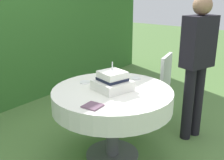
# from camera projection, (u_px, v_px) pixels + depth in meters

# --- Properties ---
(ground_plane) EXTENTS (20.00, 20.00, 0.00)m
(ground_plane) POSITION_uv_depth(u_px,v_px,m) (112.00, 155.00, 2.91)
(ground_plane) COLOR #547A3D
(cake_table) EXTENTS (1.18, 1.18, 0.73)m
(cake_table) POSITION_uv_depth(u_px,v_px,m) (112.00, 100.00, 2.71)
(cake_table) COLOR #4C4C51
(cake_table) RESTS_ON ground_plane
(wedding_cake) EXTENTS (0.38, 0.38, 0.28)m
(wedding_cake) POSITION_uv_depth(u_px,v_px,m) (112.00, 81.00, 2.66)
(wedding_cake) COLOR white
(wedding_cake) RESTS_ON cake_table
(serving_plate_near) EXTENTS (0.11, 0.11, 0.01)m
(serving_plate_near) POSITION_uv_depth(u_px,v_px,m) (85.00, 82.00, 2.87)
(serving_plate_near) COLOR white
(serving_plate_near) RESTS_ON cake_table
(serving_plate_far) EXTENTS (0.13, 0.13, 0.01)m
(serving_plate_far) POSITION_uv_depth(u_px,v_px,m) (105.00, 76.00, 3.08)
(serving_plate_far) COLOR white
(serving_plate_far) RESTS_ON cake_table
(serving_plate_left) EXTENTS (0.11, 0.11, 0.01)m
(serving_plate_left) POSITION_uv_depth(u_px,v_px,m) (135.00, 78.00, 3.00)
(serving_plate_left) COLOR white
(serving_plate_left) RESTS_ON cake_table
(napkin_stack) EXTENTS (0.15, 0.15, 0.01)m
(napkin_stack) POSITION_uv_depth(u_px,v_px,m) (93.00, 106.00, 2.30)
(napkin_stack) COLOR #6B4C60
(napkin_stack) RESTS_ON cake_table
(garden_chair) EXTENTS (0.48, 0.48, 0.89)m
(garden_chair) POSITION_uv_depth(u_px,v_px,m) (158.00, 81.00, 3.51)
(garden_chair) COLOR white
(garden_chair) RESTS_ON ground_plane
(standing_person) EXTENTS (0.41, 0.31, 1.60)m
(standing_person) POSITION_uv_depth(u_px,v_px,m) (197.00, 60.00, 2.99)
(standing_person) COLOR black
(standing_person) RESTS_ON ground_plane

